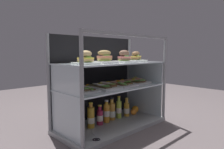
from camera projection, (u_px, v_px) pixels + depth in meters
ground_plane at (112, 128)px, 2.06m from camera, size 6.00×6.00×0.02m
case_base_deck at (112, 125)px, 2.06m from camera, size 1.12×0.54×0.04m
case_frame at (102, 77)px, 2.12m from camera, size 1.12×0.54×0.92m
riser_lower_tier at (112, 106)px, 2.04m from camera, size 1.06×0.48×0.37m
shelf_lower_glass at (112, 87)px, 2.02m from camera, size 1.07×0.50×0.01m
riser_upper_tier at (112, 75)px, 2.01m from camera, size 1.06×0.48×0.23m
shelf_upper_glass at (112, 63)px, 1.99m from camera, size 1.07×0.50×0.01m
plated_roll_sandwich_center at (86, 59)px, 1.69m from camera, size 0.18×0.18×0.11m
plated_roll_sandwich_far_left at (104, 58)px, 1.89m from camera, size 0.19×0.19×0.12m
plated_roll_sandwich_right_of_center at (124, 58)px, 2.04m from camera, size 0.19×0.19×0.12m
plated_roll_sandwich_mid_right at (135, 58)px, 2.24m from camera, size 0.19×0.19×0.11m
open_sandwich_tray_far_left at (80, 89)px, 1.77m from camera, size 0.22×0.33×0.06m
open_sandwich_tray_near_right_corner at (104, 86)px, 1.92m from camera, size 0.22×0.33×0.06m
open_sandwich_tray_mid_right at (120, 83)px, 2.09m from camera, size 0.22×0.33×0.06m
open_sandwich_tray_far_right at (135, 81)px, 2.27m from camera, size 0.22×0.33×0.06m
juice_bottle_front_fourth at (73, 124)px, 1.79m from camera, size 0.07×0.07×0.21m
juice_bottle_near_post at (82, 120)px, 1.88m from camera, size 0.06×0.06×0.22m
juice_bottle_front_middle at (91, 117)px, 1.93m from camera, size 0.07×0.07×0.24m
juice_bottle_front_second at (100, 117)px, 2.01m from camera, size 0.06×0.06×0.20m
juice_bottle_back_center at (107, 113)px, 2.08m from camera, size 0.06×0.06×0.23m
juice_bottle_front_right_end at (112, 111)px, 2.16m from camera, size 0.07×0.07×0.24m
juice_bottle_tucked_behind at (119, 109)px, 2.22m from camera, size 0.06×0.06×0.24m
juice_bottle_back_right at (127, 109)px, 2.29m from camera, size 0.06×0.06×0.21m
orange_fruit_beside_bottles at (134, 112)px, 2.33m from camera, size 0.07×0.07×0.07m
orange_fruit_near_left_post at (135, 109)px, 2.42m from camera, size 0.08×0.08×0.08m
kitchen_scissors at (96, 138)px, 1.68m from camera, size 0.15×0.18×0.01m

